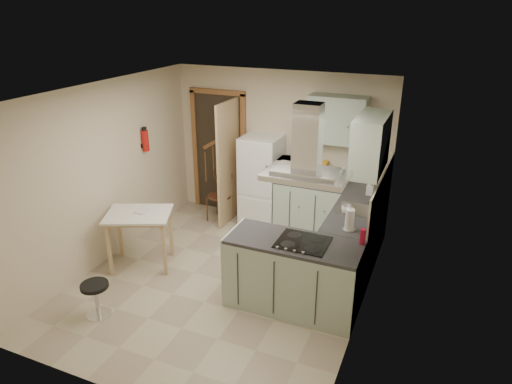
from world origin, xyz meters
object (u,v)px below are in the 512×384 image
at_px(peninsula, 293,274).
at_px(drop_leaf_table, 141,239).
at_px(extractor_hood, 306,175).
at_px(stool, 97,299).
at_px(fridge, 261,181).
at_px(bentwood_chair, 219,196).
at_px(microwave, 291,168).

height_order(peninsula, drop_leaf_table, peninsula).
xyz_separation_m(peninsula, extractor_hood, (0.10, 0.00, 1.27)).
xyz_separation_m(peninsula, stool, (-2.07, -1.06, -0.23)).
relative_size(fridge, drop_leaf_table, 1.75).
height_order(fridge, stool, fridge).
height_order(bentwood_chair, microwave, microwave).
bearing_deg(microwave, bentwood_chair, 177.38).
bearing_deg(extractor_hood, fridge, 123.79).
height_order(extractor_hood, microwave, extractor_hood).
xyz_separation_m(stool, microwave, (1.35, 3.05, 0.83)).
bearing_deg(extractor_hood, bentwood_chair, 137.97).
bearing_deg(extractor_hood, drop_leaf_table, 177.83).
height_order(fridge, microwave, fridge).
xyz_separation_m(fridge, peninsula, (1.22, -1.98, -0.30)).
bearing_deg(extractor_hood, peninsula, 180.00).
relative_size(extractor_hood, stool, 2.08).
bearing_deg(fridge, stool, -105.51).
distance_m(bentwood_chair, stool, 2.89).
relative_size(peninsula, extractor_hood, 1.72).
distance_m(peninsula, stool, 2.33).
bearing_deg(stool, microwave, 66.23).
bearing_deg(drop_leaf_table, fridge, 38.19).
bearing_deg(drop_leaf_table, extractor_hood, -25.48).
relative_size(peninsula, bentwood_chair, 1.78).
height_order(extractor_hood, drop_leaf_table, extractor_hood).
bearing_deg(peninsula, stool, -152.91).
xyz_separation_m(drop_leaf_table, bentwood_chair, (0.33, 1.73, 0.03)).
bearing_deg(drop_leaf_table, microwave, 27.98).
distance_m(fridge, stool, 3.20).
distance_m(extractor_hood, drop_leaf_table, 2.70).
height_order(fridge, peninsula, fridge).
distance_m(fridge, extractor_hood, 2.57).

